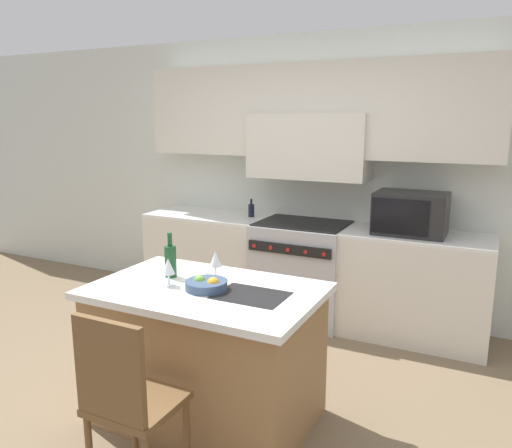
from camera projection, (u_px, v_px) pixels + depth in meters
The scene contains 12 objects.
ground_plane at pixel (191, 423), 3.18m from camera, with size 10.00×10.00×0.00m, color #7A664C.
back_cabinetry at pixel (314, 152), 4.80m from camera, with size 10.00×0.46×2.70m.
back_counter at pixel (303, 271), 4.81m from camera, with size 3.34×0.62×0.93m.
range_stove at pixel (302, 271), 4.79m from camera, with size 0.86×0.70×0.94m.
microwave at pixel (411, 213), 4.25m from camera, with size 0.59×0.43×0.36m.
kitchen_island at pixel (207, 353), 3.16m from camera, with size 1.41×0.90×0.89m.
island_chair at pixel (126, 397), 2.45m from camera, with size 0.42×0.40×1.00m.
wine_bottle at pixel (171, 260), 3.25m from camera, with size 0.08×0.08×0.30m.
wine_glass_near at pixel (168, 267), 3.08m from camera, with size 0.08×0.08×0.18m.
wine_glass_far at pixel (216, 260), 3.24m from camera, with size 0.08×0.08×0.18m.
fruit_bowl at pixel (206, 284), 3.03m from camera, with size 0.26×0.26×0.08m.
oil_bottle_on_counter at pixel (251, 210), 5.02m from camera, with size 0.06×0.06×0.18m.
Camera 1 is at (1.63, -2.37, 1.91)m, focal length 35.00 mm.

